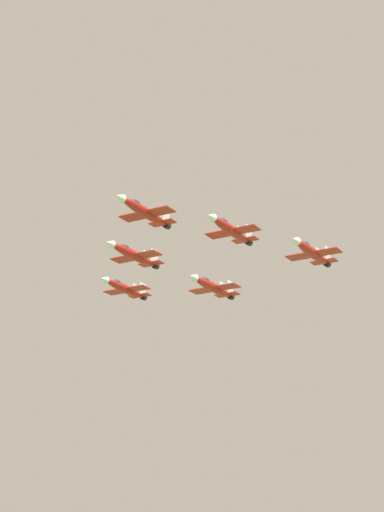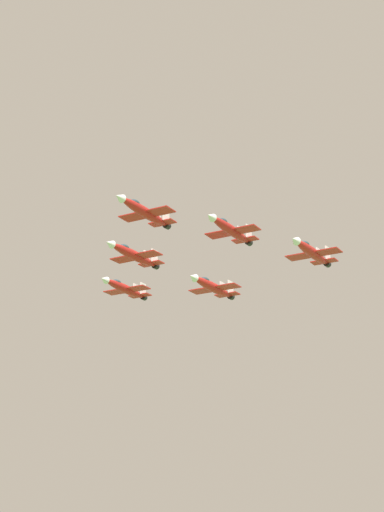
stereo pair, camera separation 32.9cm
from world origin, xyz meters
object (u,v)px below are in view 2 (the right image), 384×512
Objects in this scene: jet_right_outer at (125,288)px; jet_left_wingman at (231,230)px; jet_right_wingman at (134,255)px; jet_lead at (145,212)px; jet_left_outer at (312,252)px; jet_slot_rear at (213,287)px.

jet_left_wingman is at bearing 67.48° from jet_right_outer.
jet_left_wingman reaches higher than jet_right_wingman.
jet_right_wingman is (18.18, -12.47, -1.24)m from jet_left_wingman.
jet_lead is 34.35m from jet_right_outer.
jet_left_outer is 22.36m from jet_slot_rear.
jet_left_wingman is at bearing 139.26° from jet_lead.
jet_left_outer is at bearing 139.23° from jet_left_wingman.
jet_slot_rear is at bearing 140.34° from jet_right_wingman.
jet_right_wingman is at bearing -90.41° from jet_left_wingman.
jet_slot_rear is (-16.42, -4.46, -5.03)m from jet_right_wingman.
jet_lead reaches higher than jet_right_wingman.
jet_right_outer reaches higher than jet_slot_rear.
jet_right_wingman is at bearing -140.01° from jet_lead.
jet_lead is at bearing 39.25° from jet_right_outer.
jet_right_wingman is at bearing 39.25° from jet_right_outer.
jet_slot_rear is at bearing -89.78° from jet_left_outer.
jet_left_wingman is at bearing 90.71° from jet_right_wingman.
jet_right_wingman is 0.99× the size of jet_left_outer.
jet_right_outer is at bearing -111.82° from jet_left_wingman.
jet_right_wingman is at bearing -40.09° from jet_slot_rear.
jet_left_outer is (-34.60, 8.01, -1.28)m from jet_right_wingman.
jet_right_outer is at bearing -140.02° from jet_lead.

